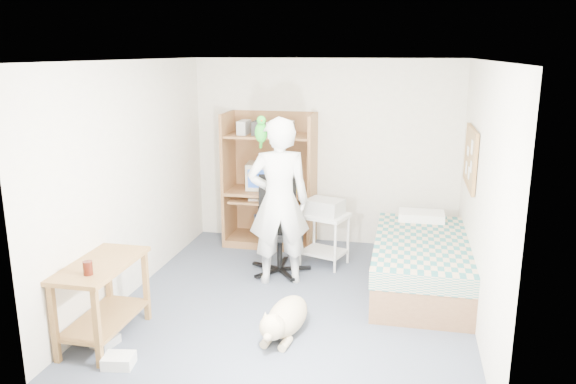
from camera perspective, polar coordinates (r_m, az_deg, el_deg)
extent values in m
plane|color=#4B5466|center=(6.12, 0.82, -10.86)|extent=(4.00, 4.00, 0.00)
cube|color=silver|center=(7.64, 3.79, 4.02)|extent=(3.60, 0.02, 2.50)
cube|color=silver|center=(5.66, 19.06, -0.33)|extent=(0.02, 4.00, 2.50)
cube|color=silver|center=(6.30, -15.41, 1.37)|extent=(0.02, 4.00, 2.50)
cube|color=white|center=(5.55, 0.91, 13.23)|extent=(3.60, 4.00, 0.02)
cube|color=brown|center=(7.71, -6.04, 1.41)|extent=(0.04, 0.60, 1.80)
cube|color=brown|center=(7.44, 2.49, 1.00)|extent=(0.04, 0.60, 1.80)
cube|color=brown|center=(7.83, -1.34, 1.68)|extent=(1.20, 0.02, 1.80)
cube|color=brown|center=(7.59, -1.84, 0.03)|extent=(1.12, 0.60, 0.04)
cube|color=brown|center=(7.54, -1.98, -0.85)|extent=(1.00, 0.50, 0.03)
cube|color=brown|center=(7.44, -1.89, 5.72)|extent=(1.12, 0.55, 0.03)
cube|color=brown|center=(7.79, -1.80, -4.90)|extent=(1.12, 0.60, 0.10)
cube|color=brown|center=(6.51, 13.29, -7.96)|extent=(1.00, 2.00, 0.36)
cube|color=#296E6F|center=(6.41, 13.43, -5.64)|extent=(1.02, 2.02, 0.20)
cube|color=white|center=(7.13, 13.38, -2.44)|extent=(0.55, 0.35, 0.12)
cube|color=brown|center=(5.33, -18.54, -7.04)|extent=(0.50, 1.00, 0.04)
cube|color=brown|center=(5.23, -22.66, -12.33)|extent=(0.05, 0.05, 0.70)
cube|color=brown|center=(5.03, -18.80, -13.08)|extent=(0.05, 0.05, 0.70)
cube|color=brown|center=(5.92, -17.74, -8.78)|extent=(0.05, 0.05, 0.70)
cube|color=brown|center=(5.74, -14.22, -9.26)|extent=(0.05, 0.05, 0.70)
cube|color=brown|center=(5.53, -18.10, -12.17)|extent=(0.46, 0.92, 0.03)
cube|color=olive|center=(6.49, 18.08, 3.33)|extent=(0.03, 0.90, 0.60)
cube|color=brown|center=(6.44, 18.26, 6.04)|extent=(0.04, 0.94, 0.04)
cube|color=brown|center=(6.55, 17.85, 0.67)|extent=(0.04, 0.94, 0.04)
cylinder|color=black|center=(6.81, -0.85, -7.81)|extent=(0.64, 0.64, 0.06)
cylinder|color=black|center=(6.74, -0.85, -6.20)|extent=(0.06, 0.06, 0.43)
cube|color=black|center=(6.65, -0.86, -4.11)|extent=(0.63, 0.63, 0.09)
cube|color=black|center=(6.79, -1.08, -0.62)|extent=(0.45, 0.21, 0.59)
cube|color=black|center=(6.58, -3.20, -2.86)|extent=(0.14, 0.32, 0.04)
cube|color=black|center=(6.63, 1.45, -2.71)|extent=(0.14, 0.32, 0.04)
imported|color=white|center=(6.28, -0.94, -0.97)|extent=(0.80, 0.65, 1.90)
ellipsoid|color=#197F12|center=(6.19, -2.74, 6.06)|extent=(0.14, 0.14, 0.22)
sphere|color=#197F12|center=(6.13, -2.73, 7.30)|extent=(0.10, 0.10, 0.10)
cone|color=#D84513|center=(6.08, -2.70, 7.25)|extent=(0.05, 0.05, 0.04)
cylinder|color=#197F12|center=(6.26, -2.76, 4.96)|extent=(0.08, 0.15, 0.14)
ellipsoid|color=#CDB189|center=(5.42, -0.06, -12.51)|extent=(0.42, 0.73, 0.31)
sphere|color=#CDB189|center=(5.07, -1.60, -13.56)|extent=(0.23, 0.23, 0.23)
cone|color=#CDB189|center=(5.02, -2.32, -12.48)|extent=(0.07, 0.07, 0.09)
cone|color=#CDB189|center=(4.98, -1.06, -12.69)|extent=(0.07, 0.07, 0.09)
ellipsoid|color=#CDB189|center=(5.01, -2.02, -14.43)|extent=(0.09, 0.13, 0.08)
cylinder|color=#CDB189|center=(5.76, 1.22, -11.49)|extent=(0.09, 0.23, 0.11)
cube|color=silver|center=(6.88, 3.73, -2.40)|extent=(0.66, 0.59, 0.04)
cube|color=silver|center=(7.03, 3.67, -6.07)|extent=(0.60, 0.53, 0.03)
cylinder|color=silver|center=(6.84, 1.47, -5.26)|extent=(0.03, 0.03, 0.63)
cylinder|color=silver|center=(6.78, 5.47, -5.51)|extent=(0.03, 0.03, 0.63)
cylinder|color=silver|center=(7.19, 2.01, -4.30)|extent=(0.03, 0.03, 0.63)
cylinder|color=silver|center=(7.13, 5.82, -4.53)|extent=(0.03, 0.03, 0.63)
cube|color=#AAAAA5|center=(6.85, 3.75, -1.51)|extent=(0.50, 0.44, 0.18)
cube|color=beige|center=(7.63, -2.77, 1.68)|extent=(0.42, 0.44, 0.35)
cube|color=navy|center=(7.44, -2.96, 1.36)|extent=(0.30, 0.05, 0.24)
cube|color=beige|center=(7.50, -2.27, -0.69)|extent=(0.47, 0.23, 0.03)
cylinder|color=gold|center=(7.45, 0.69, 0.40)|extent=(0.08, 0.08, 0.12)
cylinder|color=#3C1209|center=(5.06, -19.66, -7.29)|extent=(0.08, 0.08, 0.12)
cube|color=white|center=(5.14, -16.81, -16.09)|extent=(0.28, 0.24, 0.10)
cube|color=#ABAAA6|center=(5.50, -18.07, -14.20)|extent=(0.22, 0.25, 0.08)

